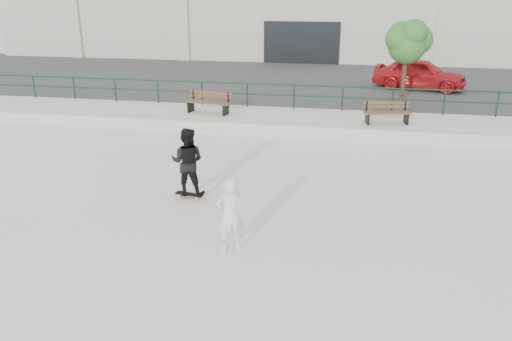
% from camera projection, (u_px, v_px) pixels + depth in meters
% --- Properties ---
extents(ground, '(120.00, 120.00, 0.00)m').
position_uv_depth(ground, '(197.00, 235.00, 11.42)').
color(ground, beige).
rests_on(ground, ground).
extents(ledge, '(30.00, 3.00, 0.50)m').
position_uv_depth(ledge, '(265.00, 121.00, 20.09)').
color(ledge, '#B1ADA1').
rests_on(ledge, ground).
extents(parking_strip, '(60.00, 14.00, 0.50)m').
position_uv_depth(parking_strip, '(290.00, 83.00, 27.92)').
color(parking_strip, '#393939').
rests_on(parking_strip, ground).
extents(railing, '(28.00, 0.06, 1.03)m').
position_uv_depth(railing, '(270.00, 90.00, 20.94)').
color(railing, '#133621').
rests_on(railing, ledge).
extents(bench_left, '(1.95, 0.87, 0.87)m').
position_uv_depth(bench_left, '(209.00, 103.00, 20.18)').
color(bench_left, '#56381D').
rests_on(bench_left, ledge).
extents(bench_right, '(1.82, 0.84, 0.81)m').
position_uv_depth(bench_right, '(387.00, 113.00, 18.66)').
color(bench_right, '#56381D').
rests_on(bench_right, ledge).
extents(tree, '(2.03, 1.80, 3.61)m').
position_uv_depth(tree, '(408.00, 40.00, 21.08)').
color(tree, '#4D3426').
rests_on(tree, parking_strip).
extents(red_car, '(4.77, 2.89, 1.52)m').
position_uv_depth(red_car, '(420.00, 74.00, 24.84)').
color(red_car, '#B21519').
rests_on(red_car, parking_strip).
extents(skateboard, '(0.80, 0.32, 0.09)m').
position_uv_depth(skateboard, '(189.00, 194.00, 13.47)').
color(skateboard, black).
rests_on(skateboard, ground).
extents(standing_skater, '(0.92, 0.73, 1.84)m').
position_uv_depth(standing_skater, '(188.00, 162.00, 13.14)').
color(standing_skater, black).
rests_on(standing_skater, skateboard).
extents(seated_skater, '(0.71, 0.60, 1.67)m').
position_uv_depth(seated_skater, '(230.00, 215.00, 10.48)').
color(seated_skater, white).
rests_on(seated_skater, ground).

